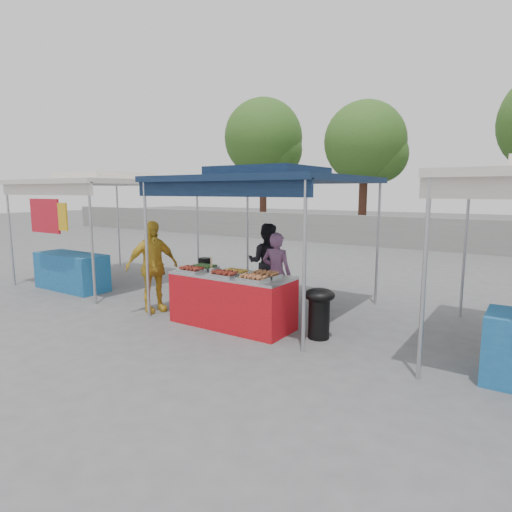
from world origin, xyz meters
The scene contains 22 objects.
ground_plane centered at (0.00, 0.00, 0.00)m, with size 80.00×80.00×0.00m, color #565658.
back_wall centered at (0.00, 11.00, 0.60)m, with size 40.00×0.25×1.20m, color gray.
main_canopy centered at (0.00, 0.97, 2.37)m, with size 3.20×3.20×2.57m.
neighbor_stall_left centered at (-4.50, 0.57, 1.60)m, with size 3.20×3.20×2.57m.
tree_0 centered at (-7.93, 13.39, 4.65)m, with size 3.96×3.96×6.80m.
tree_1 centered at (-2.40, 12.86, 4.09)m, with size 3.54×3.48×5.98m.
vendor_table centered at (0.00, -0.10, 0.43)m, with size 2.00×0.80×0.85m.
food_tray_fl centered at (-0.64, -0.34, 0.88)m, with size 0.42×0.30×0.07m.
food_tray_fm centered at (0.04, -0.34, 0.88)m, with size 0.42×0.30×0.07m.
food_tray_fr centered at (0.58, -0.34, 0.88)m, with size 0.42×0.30×0.07m.
food_tray_bl centered at (-0.63, -0.02, 0.88)m, with size 0.42×0.30×0.07m.
food_tray_bm centered at (0.04, -0.03, 0.88)m, with size 0.42×0.30×0.07m.
food_tray_br centered at (0.59, -0.01, 0.88)m, with size 0.42×0.30×0.07m.
cooking_pot centered at (-0.86, 0.26, 0.92)m, with size 0.23×0.23×0.13m, color black.
skewer_cup centered at (-0.22, -0.33, 0.90)m, with size 0.08×0.08×0.10m, color #B3B4BA.
wok_burner centered at (1.43, 0.13, 0.45)m, with size 0.45×0.45×0.76m.
crate_left centered at (-0.52, 0.63, 0.15)m, with size 0.51×0.36×0.31m, color #133C9B.
crate_right centered at (0.23, 0.43, 0.15)m, with size 0.52×0.36×0.31m, color #133C9B.
crate_stacked centered at (0.23, 0.43, 0.46)m, with size 0.49×0.34×0.29m, color #133C9B.
vendor_woman centered at (0.24, 0.89, 0.73)m, with size 0.53×0.35×1.45m, color #83537C.
helper_man centered at (-0.41, 1.58, 0.77)m, with size 0.75×0.58×1.54m, color black.
customer_person centered at (-1.69, -0.22, 0.82)m, with size 0.96×0.40×1.64m, color gold.
Camera 1 is at (4.04, -5.44, 2.16)m, focal length 30.00 mm.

